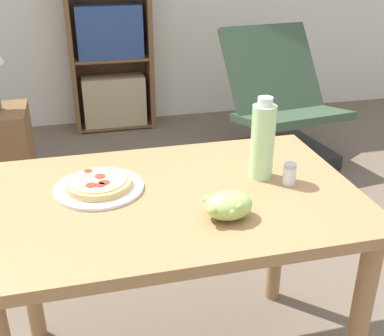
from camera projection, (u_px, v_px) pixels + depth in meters
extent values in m
plane|color=brown|center=(192.00, 336.00, 1.89)|extent=(14.00, 14.00, 0.00)
cube|color=#A37549|center=(174.00, 199.00, 1.43)|extent=(1.10, 0.72, 0.03)
cylinder|color=#A37549|center=(357.00, 334.00, 1.43)|extent=(0.06, 0.06, 0.69)
cylinder|color=#A37549|center=(27.00, 263.00, 1.74)|extent=(0.06, 0.06, 0.69)
cylinder|color=#A37549|center=(278.00, 228.00, 1.96)|extent=(0.06, 0.06, 0.69)
cylinder|color=white|center=(99.00, 188.00, 1.45)|extent=(0.27, 0.27, 0.01)
cylinder|color=#DBB26B|center=(99.00, 184.00, 1.44)|extent=(0.20, 0.20, 0.02)
cylinder|color=#EACC7A|center=(98.00, 180.00, 1.43)|extent=(0.17, 0.17, 0.00)
cylinder|color=#A83328|center=(104.00, 182.00, 1.41)|extent=(0.03, 0.03, 0.00)
cylinder|color=#A83328|center=(88.00, 171.00, 1.48)|extent=(0.02, 0.02, 0.00)
cylinder|color=#A83328|center=(100.00, 176.00, 1.45)|extent=(0.03, 0.03, 0.00)
cylinder|color=#A83328|center=(91.00, 185.00, 1.40)|extent=(0.03, 0.03, 0.00)
cylinder|color=#A83328|center=(100.00, 185.00, 1.40)|extent=(0.03, 0.03, 0.00)
ellipsoid|color=#A8CC66|center=(229.00, 205.00, 1.29)|extent=(0.13, 0.10, 0.08)
sphere|color=#A8CC66|center=(234.00, 203.00, 1.26)|extent=(0.02, 0.02, 0.02)
sphere|color=#A8CC66|center=(235.00, 204.00, 1.32)|extent=(0.03, 0.03, 0.03)
sphere|color=#A8CC66|center=(212.00, 204.00, 1.28)|extent=(0.03, 0.03, 0.03)
sphere|color=#A8CC66|center=(238.00, 207.00, 1.25)|extent=(0.02, 0.02, 0.02)
sphere|color=#A8CC66|center=(232.00, 212.00, 1.25)|extent=(0.03, 0.03, 0.03)
sphere|color=#A8CC66|center=(219.00, 213.00, 1.29)|extent=(0.02, 0.02, 0.02)
sphere|color=#A8CC66|center=(212.00, 211.00, 1.25)|extent=(0.03, 0.03, 0.03)
sphere|color=#A8CC66|center=(207.00, 199.00, 1.30)|extent=(0.03, 0.03, 0.03)
cylinder|color=#B7EAA3|center=(263.00, 142.00, 1.48)|extent=(0.07, 0.07, 0.23)
cylinder|color=white|center=(265.00, 101.00, 1.42)|extent=(0.05, 0.05, 0.03)
cylinder|color=white|center=(289.00, 176.00, 1.47)|extent=(0.04, 0.04, 0.05)
cylinder|color=#B7B7BC|center=(290.00, 166.00, 1.46)|extent=(0.04, 0.04, 0.01)
cube|color=black|center=(282.00, 155.00, 3.36)|extent=(0.67, 0.62, 0.10)
cube|color=#334733|center=(291.00, 116.00, 3.16)|extent=(0.71, 0.58, 0.14)
cube|color=#334733|center=(272.00, 69.00, 3.31)|extent=(0.70, 0.49, 0.55)
cube|color=brown|center=(68.00, 24.00, 3.60)|extent=(0.04, 0.29, 1.68)
cube|color=brown|center=(147.00, 21.00, 3.73)|extent=(0.04, 0.29, 1.68)
cube|color=brown|center=(107.00, 20.00, 3.79)|extent=(0.64, 0.01, 1.68)
cube|color=brown|center=(116.00, 123.00, 4.02)|extent=(0.57, 0.27, 0.02)
cube|color=tan|center=(114.00, 100.00, 3.91)|extent=(0.50, 0.20, 0.39)
cube|color=brown|center=(111.00, 58.00, 3.79)|extent=(0.57, 0.27, 0.02)
cube|color=navy|center=(109.00, 32.00, 3.68)|extent=(0.50, 0.20, 0.39)
cube|color=brown|center=(1.00, 166.00, 2.59)|extent=(0.34, 0.34, 0.62)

